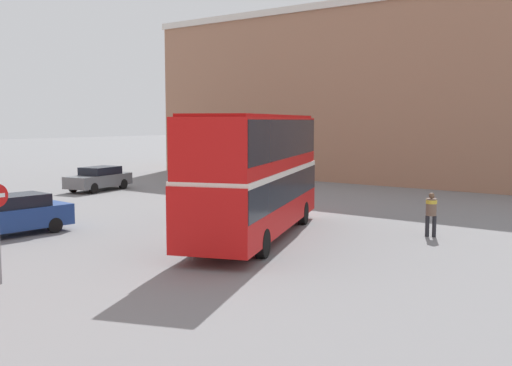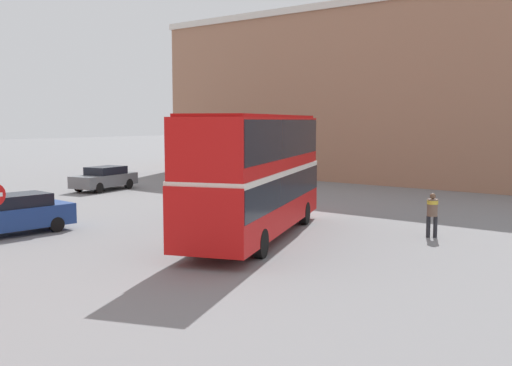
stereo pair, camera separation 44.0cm
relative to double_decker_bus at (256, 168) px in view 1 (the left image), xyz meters
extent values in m
plane|color=slate|center=(-0.58, 0.96, -2.64)|extent=(240.00, 240.00, 0.00)
cube|color=#9E7056|center=(24.92, 5.55, 3.50)|extent=(10.90, 39.18, 12.28)
cube|color=silver|center=(24.92, 5.55, 9.89)|extent=(11.20, 39.48, 0.50)
cube|color=red|center=(0.00, 0.00, -1.19)|extent=(10.85, 6.32, 2.08)
cube|color=red|center=(0.00, 0.00, 0.87)|extent=(10.67, 6.19, 2.05)
cube|color=black|center=(0.00, 0.00, -0.73)|extent=(10.76, 6.31, 1.02)
cube|color=black|center=(0.00, 0.00, 1.11)|extent=(10.53, 6.16, 1.39)
cube|color=silver|center=(0.00, 0.00, -0.13)|extent=(10.76, 6.30, 0.20)
cube|color=#A91111|center=(0.00, 0.00, 1.94)|extent=(10.16, 5.85, 0.10)
cylinder|color=black|center=(2.75, 2.32, -2.16)|extent=(1.00, 0.64, 0.96)
cylinder|color=black|center=(3.59, 0.22, -2.16)|extent=(1.00, 0.64, 0.96)
cylinder|color=black|center=(-3.39, -0.14, -2.16)|extent=(1.00, 0.64, 0.96)
cylinder|color=black|center=(-2.55, -2.24, -2.16)|extent=(1.00, 0.64, 0.96)
cylinder|color=#232328|center=(4.27, -5.29, -2.23)|extent=(0.15, 0.15, 0.82)
cylinder|color=#232328|center=(4.16, -5.06, -2.23)|extent=(0.15, 0.15, 0.82)
cylinder|color=brown|center=(4.21, -5.18, -1.50)|extent=(0.52, 0.52, 0.65)
cylinder|color=gold|center=(4.21, -5.18, -1.29)|extent=(0.56, 0.56, 0.14)
sphere|color=brown|center=(4.21, -5.18, -1.06)|extent=(0.22, 0.22, 0.22)
cube|color=slate|center=(6.00, 17.25, -2.00)|extent=(4.76, 2.62, 0.74)
cube|color=black|center=(6.18, 17.28, -1.38)|extent=(2.60, 2.03, 0.49)
cylinder|color=black|center=(4.79, 16.18, -2.31)|extent=(0.69, 0.34, 0.66)
cylinder|color=black|center=(4.48, 17.77, -2.31)|extent=(0.69, 0.34, 0.66)
cylinder|color=black|center=(7.52, 16.72, -2.31)|extent=(0.69, 0.34, 0.66)
cylinder|color=black|center=(7.21, 18.31, -2.31)|extent=(0.69, 0.34, 0.66)
cube|color=navy|center=(-5.45, 7.78, -1.97)|extent=(4.64, 1.99, 0.83)
cube|color=black|center=(-5.27, 7.77, -1.32)|extent=(2.45, 1.69, 0.48)
cylinder|color=black|center=(-4.09, 6.92, -2.34)|extent=(0.62, 0.26, 0.60)
cylinder|color=black|center=(-4.00, 8.47, -2.34)|extent=(0.62, 0.26, 0.60)
cube|color=maroon|center=(12.57, 14.11, -1.95)|extent=(4.01, 1.93, 0.80)
cube|color=black|center=(12.73, 14.10, -1.29)|extent=(2.10, 1.71, 0.54)
cylinder|color=black|center=(11.32, 13.30, -2.30)|extent=(0.68, 0.24, 0.68)
cylinder|color=black|center=(11.36, 14.97, -2.30)|extent=(0.68, 0.24, 0.68)
cylinder|color=black|center=(13.78, 13.25, -2.30)|extent=(0.68, 0.24, 0.68)
cylinder|color=black|center=(13.82, 14.91, -2.30)|extent=(0.68, 0.24, 0.68)
camera|label=1|loc=(-17.68, -13.68, 1.78)|focal=42.00mm
camera|label=2|loc=(-17.41, -14.02, 1.78)|focal=42.00mm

